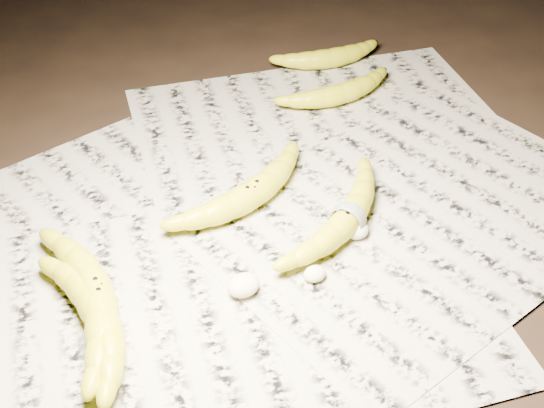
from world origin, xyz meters
TOP-DOWN VIEW (x-y plane):
  - ground at (0.00, 0.00)m, footprint 3.00×3.00m
  - newspaper_patch at (-0.01, 0.03)m, footprint 0.90×0.70m
  - banana_left_a at (-0.27, -0.00)m, footprint 0.12×0.24m
  - banana_left_b at (-0.28, -0.03)m, footprint 0.09×0.21m
  - banana_center at (-0.02, 0.05)m, footprint 0.22×0.10m
  - banana_taped at (0.05, -0.06)m, footprint 0.22×0.14m
  - banana_upper_a at (0.24, 0.18)m, footprint 0.18×0.08m
  - banana_upper_b at (0.30, 0.28)m, footprint 0.17×0.10m
  - measuring_tape at (0.05, -0.06)m, footprint 0.02×0.04m
  - flesh_chunk_a at (-0.12, -0.08)m, footprint 0.04×0.03m
  - flesh_chunk_b at (-0.04, -0.11)m, footprint 0.03×0.02m
  - flesh_chunk_c at (0.06, -0.08)m, footprint 0.03×0.03m

SIDE VIEW (x-z plane):
  - ground at x=0.00m, z-range 0.00..0.00m
  - newspaper_patch at x=-0.01m, z-range 0.00..0.01m
  - flesh_chunk_b at x=-0.04m, z-range 0.01..0.02m
  - flesh_chunk_c at x=0.06m, z-range 0.01..0.03m
  - flesh_chunk_a at x=-0.12m, z-range 0.01..0.03m
  - banana_upper_b at x=0.30m, z-range 0.01..0.04m
  - banana_upper_a at x=0.24m, z-range 0.01..0.04m
  - measuring_tape at x=0.05m, z-range 0.00..0.05m
  - banana_taped at x=0.05m, z-range 0.01..0.04m
  - banana_left_b at x=-0.28m, z-range 0.01..0.05m
  - banana_center at x=-0.02m, z-range 0.01..0.05m
  - banana_left_a at x=-0.27m, z-range 0.01..0.05m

